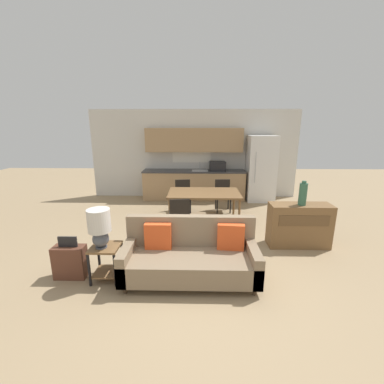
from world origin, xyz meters
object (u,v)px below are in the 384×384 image
(credenza, at_px, (299,225))
(dining_chair_near_left, at_px, (179,214))
(dining_chair_far_left, at_px, (183,193))
(dining_table, at_px, (204,195))
(refrigerator, at_px, (261,169))
(vase, at_px, (303,194))
(suitcase, at_px, (70,261))
(couch, at_px, (190,256))
(dining_chair_far_right, at_px, (223,193))
(table_lamp, at_px, (99,226))
(side_table, at_px, (106,257))

(credenza, xyz_separation_m, dining_chair_near_left, (-2.28, 0.39, 0.07))
(credenza, distance_m, dining_chair_far_left, 3.05)
(dining_table, xyz_separation_m, credenza, (1.77, -1.19, -0.26))
(refrigerator, height_order, dining_table, refrigerator)
(dining_table, distance_m, credenza, 2.15)
(refrigerator, relative_size, vase, 4.33)
(dining_table, bearing_deg, refrigerator, 47.44)
(suitcase, bearing_deg, vase, 16.30)
(credenza, relative_size, suitcase, 1.70)
(refrigerator, relative_size, dining_chair_near_left, 2.35)
(dining_chair_far_left, bearing_deg, dining_chair_near_left, -97.54)
(couch, bearing_deg, dining_chair_near_left, 100.12)
(couch, distance_m, dining_chair_far_left, 3.11)
(dining_table, bearing_deg, dining_chair_far_right, 58.33)
(dining_chair_far_right, relative_size, suitcase, 1.25)
(credenza, bearing_deg, table_lamp, -159.71)
(dining_table, relative_size, dining_chair_far_left, 1.98)
(couch, relative_size, dining_chair_near_left, 2.37)
(dining_table, bearing_deg, vase, -34.84)
(dining_chair_far_left, bearing_deg, dining_chair_far_right, -5.77)
(side_table, distance_m, credenza, 3.47)
(refrigerator, distance_m, dining_chair_near_left, 3.54)
(couch, distance_m, credenza, 2.30)
(dining_table, xyz_separation_m, couch, (-0.25, -2.29, -0.33))
(vase, distance_m, dining_chair_far_left, 3.11)
(vase, relative_size, dining_chair_far_right, 0.54)
(dining_table, xyz_separation_m, dining_chair_near_left, (-0.52, -0.80, -0.19))
(side_table, distance_m, dining_chair_far_right, 3.80)
(table_lamp, height_order, vase, vase)
(dining_chair_far_right, bearing_deg, dining_chair_near_left, -124.93)
(credenza, distance_m, dining_chair_near_left, 2.32)
(dining_table, distance_m, dining_chair_far_right, 1.01)
(side_table, relative_size, table_lamp, 0.92)
(credenza, bearing_deg, dining_chair_far_left, 139.03)
(refrigerator, relative_size, dining_chair_far_right, 2.35)
(refrigerator, xyz_separation_m, side_table, (-3.23, -4.26, -0.62))
(couch, distance_m, dining_chair_far_right, 3.24)
(refrigerator, relative_size, credenza, 1.73)
(credenza, bearing_deg, suitcase, -163.31)
(dining_table, height_order, dining_chair_near_left, dining_chair_near_left)
(refrigerator, bearing_deg, dining_table, -132.56)
(refrigerator, bearing_deg, credenza, -89.42)
(dining_chair_far_left, bearing_deg, table_lamp, -115.33)
(dining_table, relative_size, credenza, 1.46)
(couch, xyz_separation_m, vase, (2.01, 1.07, 0.69))
(dining_table, relative_size, table_lamp, 2.85)
(dining_table, xyz_separation_m, dining_chair_far_right, (0.52, 0.85, -0.19))
(couch, relative_size, vase, 4.37)
(couch, height_order, dining_chair_far_left, couch)
(side_table, bearing_deg, couch, 3.80)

